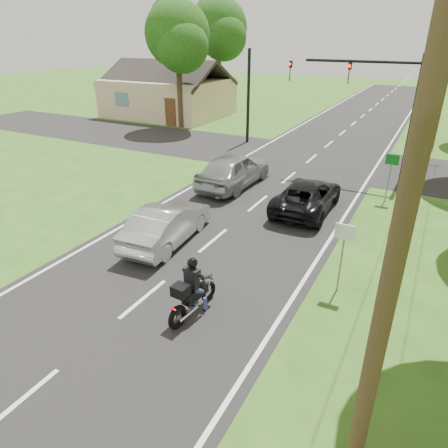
% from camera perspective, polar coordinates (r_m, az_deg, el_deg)
% --- Properties ---
extents(ground, '(140.00, 140.00, 0.00)m').
position_cam_1_polar(ground, '(11.63, -11.46, -10.45)').
color(ground, '#2C5718').
rests_on(ground, ground).
extents(road, '(8.00, 100.00, 0.01)m').
position_cam_1_polar(road, '(19.41, 7.24, 4.92)').
color(road, black).
rests_on(road, ground).
extents(cross_road, '(60.00, 7.00, 0.01)m').
position_cam_1_polar(cross_road, '(24.85, 12.38, 9.09)').
color(cross_road, black).
rests_on(cross_road, ground).
extents(motorcycle_rider, '(0.58, 1.97, 1.69)m').
position_cam_1_polar(motorcycle_rider, '(10.51, -4.64, -9.83)').
color(motorcycle_rider, black).
rests_on(motorcycle_rider, ground).
extents(dark_suv, '(2.21, 4.62, 1.27)m').
position_cam_1_polar(dark_suv, '(17.08, 11.80, 4.00)').
color(dark_suv, black).
rests_on(dark_suv, road).
extents(silver_sedan, '(1.84, 4.33, 1.39)m').
position_cam_1_polar(silver_sedan, '(14.18, -8.13, 0.02)').
color(silver_sedan, silver).
rests_on(silver_sedan, road).
extents(silver_suv, '(2.13, 4.95, 1.67)m').
position_cam_1_polar(silver_suv, '(19.45, 1.40, 7.78)').
color(silver_suv, '#9FA2A7').
rests_on(silver_suv, road).
extents(traffic_signal, '(6.38, 0.44, 6.00)m').
position_cam_1_polar(traffic_signal, '(21.44, 20.73, 16.91)').
color(traffic_signal, black).
rests_on(traffic_signal, ground).
extents(signal_pole_far, '(0.20, 0.20, 6.00)m').
position_cam_1_polar(signal_pole_far, '(27.86, 3.49, 17.62)').
color(signal_pole_far, black).
rests_on(signal_pole_far, ground).
extents(utility_pole_near, '(1.60, 0.28, 10.00)m').
position_cam_1_polar(utility_pole_near, '(5.33, 25.15, 5.22)').
color(utility_pole_near, brown).
rests_on(utility_pole_near, ground).
extents(sign_white, '(0.55, 0.07, 2.12)m').
position_cam_1_polar(sign_white, '(11.40, 16.73, -2.45)').
color(sign_white, slate).
rests_on(sign_white, ground).
extents(sign_green, '(0.55, 0.07, 2.12)m').
position_cam_1_polar(sign_green, '(18.82, 22.77, 7.60)').
color(sign_green, slate).
rests_on(sign_green, ground).
extents(tree_left_near, '(5.12, 4.96, 9.22)m').
position_cam_1_polar(tree_left_near, '(32.38, -6.46, 24.87)').
color(tree_left_near, '#332316').
rests_on(tree_left_near, ground).
extents(tree_left_far, '(5.76, 5.58, 10.14)m').
position_cam_1_polar(tree_left_far, '(41.94, -0.52, 25.89)').
color(tree_left_far, '#332316').
rests_on(tree_left_far, ground).
extents(house, '(10.20, 8.00, 4.84)m').
position_cam_1_polar(house, '(38.60, -7.95, 17.73)').
color(house, tan).
rests_on(house, ground).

